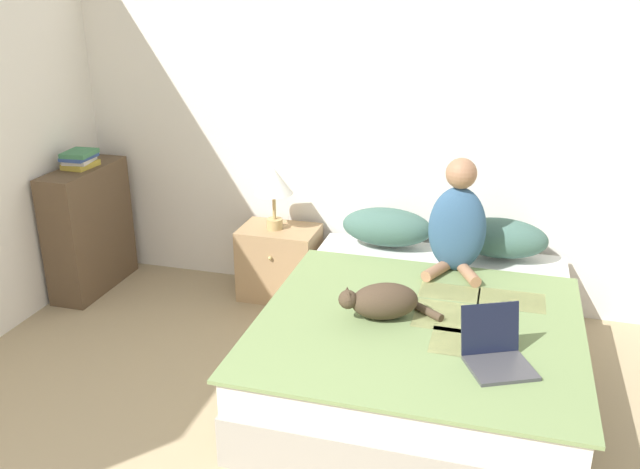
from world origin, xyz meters
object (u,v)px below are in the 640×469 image
pillow_far (500,238)px  book_stack_top (80,159)px  person_sitting (457,224)px  bookshelf (89,229)px  bed (421,344)px  pillow_near (387,227)px  laptop_open (497,354)px  cat_tabby (383,301)px  table_lamp (274,183)px  nightstand (280,262)px

pillow_far → book_stack_top: size_ratio=2.40×
person_sitting → bookshelf: (-2.63, 0.04, -0.32)m
bed → pillow_near: (-0.37, 0.84, 0.37)m
pillow_far → laptop_open: laptop_open is taller
pillow_near → laptop_open: 1.56m
bookshelf → book_stack_top: size_ratio=3.64×
person_sitting → cat_tabby: size_ratio=1.31×
bed → table_lamp: 1.55m
person_sitting → laptop_open: person_sitting is taller
bookshelf → nightstand: bearing=9.7°
book_stack_top → nightstand: bearing=9.8°
nightstand → cat_tabby: bearing=-47.4°
pillow_far → table_lamp: size_ratio=1.36×
pillow_near → bookshelf: bearing=-173.2°
bed → book_stack_top: size_ratio=7.99×
bookshelf → table_lamp: bearing=9.4°
nightstand → bookshelf: size_ratio=0.59×
person_sitting → nightstand: bearing=167.4°
laptop_open → nightstand: (-1.54, 1.33, -0.27)m
bookshelf → pillow_near: bearing=6.8°
bed → person_sitting: bearing=78.2°
bed → pillow_far: (0.37, 0.84, 0.37)m
bed → laptop_open: (0.41, -0.50, 0.30)m
pillow_far → person_sitting: (-0.26, -0.30, 0.18)m
pillow_far → cat_tabby: 1.18m
bed → cat_tabby: cat_tabby is taller
person_sitting → pillow_near: bearing=148.3°
person_sitting → bookshelf: 2.65m
pillow_far → nightstand: pillow_far is taller
cat_tabby → book_stack_top: (-2.32, 0.78, 0.41)m
person_sitting → laptop_open: (0.29, -1.04, -0.25)m
pillow_near → cat_tabby: 1.06m
pillow_near → cat_tabby: (0.17, -1.04, -0.03)m
table_lamp → bed: bearing=-34.9°
person_sitting → bookshelf: bearing=179.0°
pillow_near → nightstand: pillow_near is taller
pillow_far → bookshelf: bookshelf is taller
bed → bookshelf: size_ratio=2.20×
person_sitting → nightstand: (-1.25, 0.28, -0.52)m
cat_tabby → laptop_open: laptop_open is taller
bookshelf → book_stack_top: 0.52m
person_sitting → table_lamp: 1.31m
cat_tabby → nightstand: (-0.94, 1.02, -0.31)m
person_sitting → table_lamp: (-1.28, 0.27, 0.07)m
laptop_open → table_lamp: bearing=114.3°
bed → nightstand: (-1.14, 0.82, 0.03)m
person_sitting → cat_tabby: person_sitting is taller
pillow_far → bed: bearing=-113.7°
cat_tabby → nightstand: 1.42m
pillow_far → person_sitting: 0.43m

